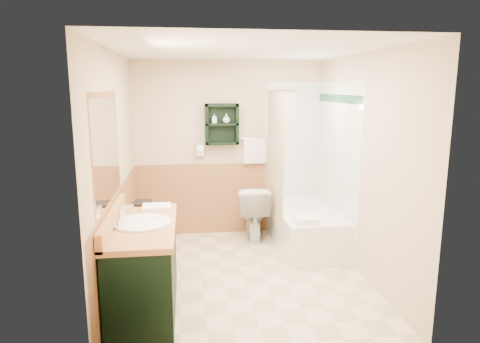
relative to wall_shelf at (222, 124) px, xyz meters
name	(u,v)px	position (x,y,z in m)	size (l,w,h in m)	color
floor	(243,276)	(0.10, -1.41, -1.55)	(3.00, 3.00, 0.00)	beige
back_wall	(228,149)	(0.10, 0.11, -0.35)	(2.60, 0.04, 2.40)	beige
left_wall	(113,172)	(-1.22, -1.41, -0.35)	(0.04, 3.00, 2.40)	beige
right_wall	(364,166)	(1.42, -1.41, -0.35)	(0.04, 3.00, 2.40)	beige
ceiling	(243,48)	(0.10, -1.41, 0.87)	(2.60, 3.00, 0.04)	white
wainscot_left	(120,238)	(-1.19, -1.41, -1.05)	(2.98, 2.98, 1.00)	#AD6D46
wainscot_back	(229,198)	(0.10, 0.08, -1.05)	(2.58, 2.58, 1.00)	#AD6D46
mirror_frame	(107,150)	(-1.17, -1.96, -0.05)	(1.30, 1.30, 1.00)	brown
mirror_glass	(107,150)	(-1.17, -1.96, -0.05)	(1.20, 1.20, 0.90)	white
tile_right	(336,167)	(1.38, -0.66, -0.50)	(1.50, 1.50, 2.10)	white
tile_back	(301,158)	(1.13, 0.07, -0.50)	(0.95, 0.95, 2.10)	white
tile_accent	(338,99)	(1.37, -0.66, 0.35)	(1.50, 1.50, 0.10)	#144826
wall_shelf	(222,124)	(0.00, 0.00, 0.00)	(0.45, 0.15, 0.55)	black
hair_dryer	(200,150)	(-0.30, 0.02, -0.35)	(0.10, 0.24, 0.18)	white
towel_bar	(254,138)	(0.45, 0.04, -0.20)	(0.40, 0.06, 0.40)	silver
curtain_rod	(279,90)	(0.63, -0.66, 0.45)	(0.03, 0.03, 1.60)	silver
shower_curtain	(275,158)	(0.63, -0.48, -0.40)	(1.05, 1.05, 1.70)	#BDB38F
vanity	(144,267)	(-0.89, -1.98, -1.13)	(0.59, 1.31, 0.83)	black
bathtub	(305,227)	(1.03, -0.57, -1.30)	(0.75, 1.50, 0.50)	white
toilet	(253,212)	(0.40, -0.21, -1.18)	(0.42, 0.75, 0.73)	white
counter_towel	(157,207)	(-0.80, -1.52, -0.70)	(0.28, 0.22, 0.04)	silver
vanity_book	(132,192)	(-1.06, -1.29, -0.60)	(0.18, 0.02, 0.24)	black
tub_towel	(307,220)	(0.87, -1.17, -1.02)	(0.26, 0.22, 0.07)	silver
soap_bottle_a	(214,121)	(-0.10, -0.01, 0.04)	(0.06, 0.13, 0.06)	white
soap_bottle_b	(226,119)	(0.06, -0.01, 0.06)	(0.10, 0.12, 0.10)	white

